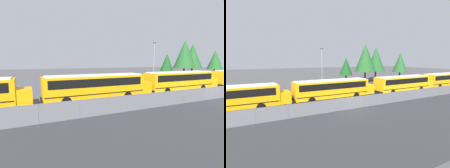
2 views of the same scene
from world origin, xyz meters
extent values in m
plane|color=#4C4C4F|center=(0.00, 0.00, 0.00)|extent=(200.00, 200.00, 0.00)
cube|color=#333335|center=(0.00, -6.00, 0.00)|extent=(139.25, 12.00, 0.01)
cube|color=#9EA0A5|center=(0.00, 0.00, 0.74)|extent=(105.25, 0.03, 1.47)
cube|color=slate|center=(0.00, -0.01, 0.74)|extent=(105.25, 0.01, 1.47)
cylinder|color=slate|center=(0.00, 0.00, 1.47)|extent=(105.25, 0.05, 0.05)
cylinder|color=slate|center=(-10.52, 0.00, 0.74)|extent=(0.07, 0.07, 1.47)
cylinder|color=slate|center=(-7.52, 0.00, 0.74)|extent=(0.07, 0.07, 1.47)
cylinder|color=slate|center=(-4.51, 0.00, 0.74)|extent=(0.07, 0.07, 1.47)
cylinder|color=slate|center=(-1.50, 0.00, 0.74)|extent=(0.07, 0.07, 1.47)
cylinder|color=slate|center=(1.50, 0.00, 0.74)|extent=(0.07, 0.07, 1.47)
cylinder|color=slate|center=(4.51, 0.00, 0.74)|extent=(0.07, 0.07, 1.47)
cylinder|color=slate|center=(7.52, 0.00, 0.74)|extent=(0.07, 0.07, 1.47)
cylinder|color=slate|center=(10.52, 0.00, 0.74)|extent=(0.07, 0.07, 1.47)
cylinder|color=slate|center=(13.53, 0.00, 0.74)|extent=(0.07, 0.07, 1.47)
cylinder|color=slate|center=(16.54, 0.00, 0.74)|extent=(0.07, 0.07, 1.47)
cylinder|color=slate|center=(19.55, 0.00, 0.74)|extent=(0.07, 0.07, 1.47)
cube|color=black|center=(-13.24, 5.11, 1.04)|extent=(11.10, 2.48, 0.10)
cube|color=orange|center=(-6.90, 5.11, 1.24)|extent=(1.36, 2.25, 1.44)
cylinder|color=black|center=(-9.73, 6.21, 0.52)|extent=(1.03, 0.28, 1.03)
cylinder|color=black|center=(-9.73, 4.01, 0.52)|extent=(1.03, 0.28, 1.03)
cube|color=#EDA80F|center=(-0.01, 5.33, 1.72)|extent=(11.33, 2.45, 2.40)
cube|color=black|center=(-0.01, 5.33, 2.25)|extent=(10.42, 2.49, 0.87)
cube|color=black|center=(-0.01, 5.33, 1.04)|extent=(11.10, 2.48, 0.10)
cube|color=#EDA80F|center=(6.33, 5.33, 1.24)|extent=(1.36, 2.25, 1.44)
cube|color=black|center=(-5.73, 5.33, 0.67)|extent=(0.12, 2.45, 0.24)
cube|color=silver|center=(-0.01, 5.33, 2.97)|extent=(10.76, 2.20, 0.10)
cylinder|color=black|center=(3.50, 6.43, 0.52)|extent=(1.03, 0.28, 1.03)
cylinder|color=black|center=(3.50, 4.22, 0.52)|extent=(1.03, 0.28, 1.03)
cylinder|color=black|center=(-3.52, 6.43, 0.52)|extent=(1.03, 0.28, 1.03)
cylinder|color=black|center=(-3.52, 4.22, 0.52)|extent=(1.03, 0.28, 1.03)
cube|color=yellow|center=(13.75, 4.59, 1.72)|extent=(11.33, 2.45, 2.40)
cube|color=black|center=(13.75, 4.59, 2.25)|extent=(10.42, 2.49, 0.87)
cube|color=black|center=(13.75, 4.59, 1.04)|extent=(11.10, 2.48, 0.10)
cube|color=yellow|center=(20.09, 4.59, 1.24)|extent=(1.36, 2.25, 1.44)
cube|color=black|center=(8.04, 4.59, 0.67)|extent=(0.12, 2.45, 0.24)
cube|color=silver|center=(13.75, 4.59, 2.97)|extent=(10.76, 2.20, 0.10)
cylinder|color=black|center=(17.26, 5.70, 0.52)|extent=(1.03, 0.28, 1.03)
cylinder|color=black|center=(17.26, 3.49, 0.52)|extent=(1.03, 0.28, 1.03)
cylinder|color=black|center=(10.24, 5.70, 0.52)|extent=(1.03, 0.28, 1.03)
cylinder|color=black|center=(10.24, 3.49, 0.52)|extent=(1.03, 0.28, 1.03)
cube|color=#EDA80F|center=(26.84, 4.87, 1.72)|extent=(11.33, 2.45, 2.40)
cube|color=black|center=(26.84, 4.87, 2.25)|extent=(10.42, 2.49, 0.87)
cube|color=black|center=(26.84, 4.87, 1.04)|extent=(11.10, 2.48, 0.10)
cube|color=black|center=(21.12, 4.87, 0.67)|extent=(0.12, 2.45, 0.24)
cube|color=silver|center=(26.84, 4.87, 2.97)|extent=(10.76, 2.20, 0.10)
cylinder|color=black|center=(30.35, 5.98, 0.52)|extent=(1.03, 0.28, 1.03)
cylinder|color=black|center=(23.33, 5.98, 0.52)|extent=(1.03, 0.28, 1.03)
cylinder|color=black|center=(23.33, 3.77, 0.52)|extent=(1.03, 0.28, 1.03)
cylinder|color=gray|center=(1.95, 13.71, 3.91)|extent=(0.16, 0.16, 7.82)
cube|color=#47474C|center=(1.95, 13.71, 7.97)|extent=(0.60, 0.24, 0.20)
cylinder|color=#51381E|center=(20.85, 20.62, 1.36)|extent=(0.44, 0.44, 2.71)
cone|color=#235B28|center=(20.85, 20.62, 6.00)|extent=(5.06, 5.06, 6.58)
cylinder|color=#51381E|center=(10.67, 19.51, 1.08)|extent=(0.44, 0.44, 2.17)
cone|color=#194C1E|center=(10.67, 19.51, 4.26)|extent=(3.23, 3.23, 4.20)
cylinder|color=#51381E|center=(29.19, 19.71, 1.14)|extent=(0.44, 0.44, 2.29)
cone|color=#235B28|center=(29.19, 19.71, 5.01)|extent=(4.19, 4.19, 5.45)
cylinder|color=#51381E|center=(16.22, 19.19, 1.40)|extent=(0.44, 0.44, 2.79)
cone|color=#235B28|center=(16.22, 19.19, 6.33)|extent=(5.44, 5.44, 7.08)
camera|label=1|loc=(-20.07, -13.14, 4.48)|focal=28.00mm
camera|label=2|loc=(-10.99, -17.42, 6.01)|focal=28.00mm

